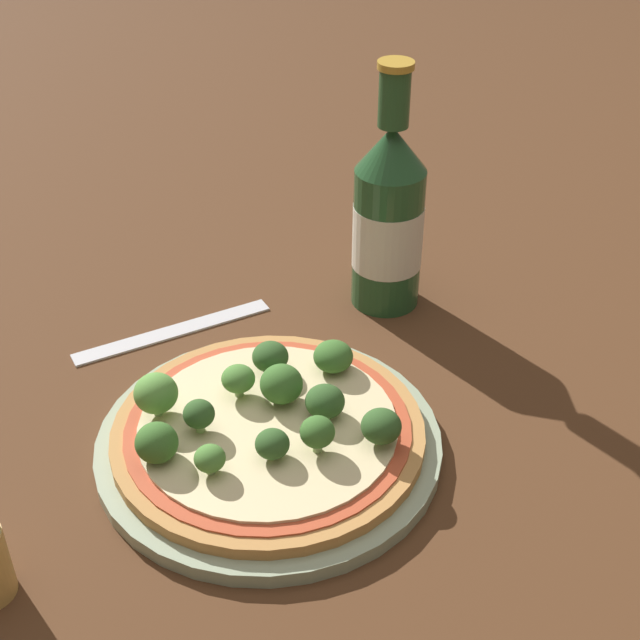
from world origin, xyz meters
TOP-DOWN VIEW (x-y plane):
  - ground_plane at (0.00, 0.00)m, footprint 3.00×3.00m
  - plate at (-0.00, -0.01)m, footprint 0.26×0.26m
  - pizza at (-0.00, -0.01)m, footprint 0.24×0.24m
  - broccoli_floret_0 at (0.03, -0.07)m, footprint 0.02×0.02m
  - broccoli_floret_1 at (-0.02, 0.01)m, footprint 0.03×0.03m
  - broccoli_floret_2 at (-0.06, 0.01)m, footprint 0.03×0.03m
  - broccoli_floret_3 at (-0.00, -0.10)m, footprint 0.03×0.03m
  - broccoli_floret_4 at (-0.01, -0.06)m, footprint 0.02×0.02m
  - broccoli_floret_5 at (0.04, 0.01)m, footprint 0.03×0.03m
  - broccoli_floret_6 at (-0.04, 0.06)m, footprint 0.03×0.03m
  - broccoli_floret_7 at (0.03, -0.02)m, footprint 0.02×0.02m
  - broccoli_floret_8 at (-0.04, -0.02)m, footprint 0.03×0.03m
  - broccoli_floret_9 at (0.01, 0.03)m, footprint 0.03×0.03m
  - broccoli_floret_10 at (0.05, 0.05)m, footprint 0.03×0.03m
  - broccoli_floret_11 at (-0.05, -0.08)m, footprint 0.03×0.03m
  - beer_bottle at (-0.14, 0.17)m, footprint 0.06×0.06m
  - fork at (-0.18, -0.03)m, footprint 0.03×0.19m

SIDE VIEW (x-z plane):
  - ground_plane at x=0.00m, z-range 0.00..0.00m
  - fork at x=-0.18m, z-range 0.00..0.00m
  - plate at x=0.00m, z-range 0.00..0.01m
  - pizza at x=0.00m, z-range 0.01..0.03m
  - broccoli_floret_7 at x=0.03m, z-range 0.03..0.05m
  - broccoli_floret_6 at x=-0.04m, z-range 0.03..0.05m
  - broccoli_floret_0 at x=0.03m, z-range 0.03..0.05m
  - broccoli_floret_9 at x=0.01m, z-range 0.03..0.05m
  - broccoli_floret_3 at x=0.00m, z-range 0.03..0.05m
  - broccoli_floret_2 at x=-0.06m, z-range 0.03..0.05m
  - broccoli_floret_10 at x=0.05m, z-range 0.03..0.05m
  - broccoli_floret_8 at x=-0.04m, z-range 0.03..0.05m
  - broccoli_floret_4 at x=-0.01m, z-range 0.03..0.06m
  - broccoli_floret_1 at x=-0.02m, z-range 0.03..0.06m
  - broccoli_floret_5 at x=0.04m, z-range 0.03..0.06m
  - broccoli_floret_11 at x=-0.05m, z-range 0.03..0.06m
  - beer_bottle at x=-0.14m, z-range -0.03..0.20m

